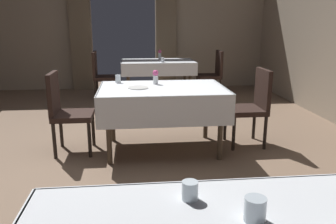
{
  "coord_description": "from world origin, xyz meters",
  "views": [
    {
      "loc": [
        0.16,
        -3.64,
        1.47
      ],
      "look_at": [
        0.58,
        0.34,
        0.41
      ],
      "focal_mm": 36.66,
      "sensor_mm": 36.0,
      "label": 1
    }
  ],
  "objects_px": {
    "dining_table_mid": "(162,96)",
    "chair_far_left": "(101,74)",
    "chair_far_right": "(213,72)",
    "glass_mid_c": "(118,79)",
    "flower_vase_mid": "(156,76)",
    "flower_vase_far": "(160,54)",
    "chair_mid_left": "(65,109)",
    "glass_near_a": "(190,191)",
    "dining_table_far": "(158,65)",
    "glass_far_b": "(163,60)",
    "chair_mid_right": "(252,104)",
    "glass_near_c": "(255,209)",
    "plate_mid_b": "(138,88)"
  },
  "relations": [
    {
      "from": "dining_table_mid",
      "to": "plate_mid_b",
      "type": "distance_m",
      "value": 0.3
    },
    {
      "from": "chair_mid_right",
      "to": "glass_mid_c",
      "type": "xyz_separation_m",
      "value": [
        -1.61,
        0.27,
        0.28
      ]
    },
    {
      "from": "dining_table_mid",
      "to": "chair_mid_left",
      "type": "xyz_separation_m",
      "value": [
        -1.1,
        0.04,
        -0.13
      ]
    },
    {
      "from": "chair_far_left",
      "to": "glass_mid_c",
      "type": "relative_size",
      "value": 9.59
    },
    {
      "from": "plate_mid_b",
      "to": "flower_vase_mid",
      "type": "bearing_deg",
      "value": 48.42
    },
    {
      "from": "dining_table_mid",
      "to": "flower_vase_far",
      "type": "relative_size",
      "value": 7.71
    },
    {
      "from": "chair_mid_right",
      "to": "chair_far_left",
      "type": "bearing_deg",
      "value": 127.01
    },
    {
      "from": "dining_table_mid",
      "to": "chair_far_right",
      "type": "distance_m",
      "value": 2.98
    },
    {
      "from": "dining_table_far",
      "to": "glass_far_b",
      "type": "bearing_deg",
      "value": -76.48
    },
    {
      "from": "flower_vase_far",
      "to": "chair_mid_left",
      "type": "bearing_deg",
      "value": -114.0
    },
    {
      "from": "dining_table_mid",
      "to": "chair_mid_right",
      "type": "relative_size",
      "value": 1.53
    },
    {
      "from": "chair_far_right",
      "to": "flower_vase_mid",
      "type": "bearing_deg",
      "value": -117.33
    },
    {
      "from": "chair_mid_right",
      "to": "glass_near_a",
      "type": "bearing_deg",
      "value": -114.81
    },
    {
      "from": "chair_mid_left",
      "to": "glass_far_b",
      "type": "height_order",
      "value": "chair_mid_left"
    },
    {
      "from": "dining_table_far",
      "to": "plate_mid_b",
      "type": "height_order",
      "value": "plate_mid_b"
    },
    {
      "from": "glass_far_b",
      "to": "chair_far_right",
      "type": "bearing_deg",
      "value": 14.51
    },
    {
      "from": "chair_far_right",
      "to": "glass_near_c",
      "type": "distance_m",
      "value": 5.55
    },
    {
      "from": "flower_vase_mid",
      "to": "flower_vase_far",
      "type": "xyz_separation_m",
      "value": [
        0.28,
        2.78,
        0.01
      ]
    },
    {
      "from": "dining_table_far",
      "to": "chair_far_left",
      "type": "height_order",
      "value": "chair_far_left"
    },
    {
      "from": "chair_far_left",
      "to": "glass_mid_c",
      "type": "distance_m",
      "value": 2.45
    },
    {
      "from": "chair_far_left",
      "to": "glass_near_c",
      "type": "height_order",
      "value": "chair_far_left"
    },
    {
      "from": "glass_near_a",
      "to": "flower_vase_far",
      "type": "distance_m",
      "value": 5.53
    },
    {
      "from": "chair_far_right",
      "to": "flower_vase_mid",
      "type": "distance_m",
      "value": 2.83
    },
    {
      "from": "chair_mid_left",
      "to": "glass_near_a",
      "type": "bearing_deg",
      "value": -68.95
    },
    {
      "from": "glass_mid_c",
      "to": "chair_far_right",
      "type": "bearing_deg",
      "value": 53.66
    },
    {
      "from": "chair_far_right",
      "to": "glass_far_b",
      "type": "bearing_deg",
      "value": -165.49
    },
    {
      "from": "chair_far_right",
      "to": "flower_vase_far",
      "type": "distance_m",
      "value": 1.1
    },
    {
      "from": "chair_mid_right",
      "to": "glass_near_a",
      "type": "height_order",
      "value": "chair_mid_right"
    },
    {
      "from": "dining_table_far",
      "to": "chair_mid_left",
      "type": "distance_m",
      "value": 2.96
    },
    {
      "from": "flower_vase_mid",
      "to": "flower_vase_far",
      "type": "distance_m",
      "value": 2.79
    },
    {
      "from": "glass_far_b",
      "to": "chair_far_left",
      "type": "bearing_deg",
      "value": 165.51
    },
    {
      "from": "dining_table_mid",
      "to": "chair_far_left",
      "type": "bearing_deg",
      "value": 108.45
    },
    {
      "from": "plate_mid_b",
      "to": "flower_vase_far",
      "type": "bearing_deg",
      "value": 80.78
    },
    {
      "from": "flower_vase_far",
      "to": "glass_far_b",
      "type": "xyz_separation_m",
      "value": [
        0.01,
        -0.54,
        -0.06
      ]
    },
    {
      "from": "chair_far_left",
      "to": "plate_mid_b",
      "type": "bearing_deg",
      "value": -76.96
    },
    {
      "from": "dining_table_mid",
      "to": "flower_vase_mid",
      "type": "distance_m",
      "value": 0.29
    },
    {
      "from": "glass_mid_c",
      "to": "chair_far_left",
      "type": "bearing_deg",
      "value": 99.65
    },
    {
      "from": "chair_mid_left",
      "to": "flower_vase_far",
      "type": "height_order",
      "value": "flower_vase_far"
    },
    {
      "from": "chair_far_right",
      "to": "chair_far_left",
      "type": "height_order",
      "value": "same"
    },
    {
      "from": "chair_mid_right",
      "to": "plate_mid_b",
      "type": "xyz_separation_m",
      "value": [
        -1.37,
        -0.1,
        0.24
      ]
    },
    {
      "from": "dining_table_mid",
      "to": "chair_mid_right",
      "type": "xyz_separation_m",
      "value": [
        1.1,
        0.07,
        -0.13
      ]
    },
    {
      "from": "flower_vase_mid",
      "to": "dining_table_far",
      "type": "bearing_deg",
      "value": 85.03
    },
    {
      "from": "chair_far_right",
      "to": "glass_near_a",
      "type": "relative_size",
      "value": 11.52
    },
    {
      "from": "dining_table_far",
      "to": "plate_mid_b",
      "type": "distance_m",
      "value": 2.78
    },
    {
      "from": "dining_table_far",
      "to": "chair_far_right",
      "type": "xyz_separation_m",
      "value": [
        1.07,
        -0.01,
        -0.14
      ]
    },
    {
      "from": "plate_mid_b",
      "to": "glass_far_b",
      "type": "bearing_deg",
      "value": 78.68
    },
    {
      "from": "flower_vase_mid",
      "to": "glass_mid_c",
      "type": "xyz_separation_m",
      "value": [
        -0.45,
        0.13,
        -0.04
      ]
    },
    {
      "from": "chair_far_left",
      "to": "glass_far_b",
      "type": "xyz_separation_m",
      "value": [
        1.14,
        -0.29,
        0.28
      ]
    },
    {
      "from": "chair_far_right",
      "to": "glass_mid_c",
      "type": "relative_size",
      "value": 9.59
    },
    {
      "from": "chair_mid_left",
      "to": "glass_near_a",
      "type": "xyz_separation_m",
      "value": [
        0.99,
        -2.57,
        0.28
      ]
    }
  ]
}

